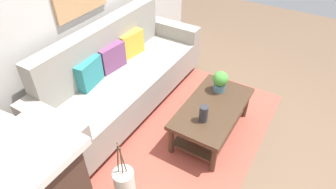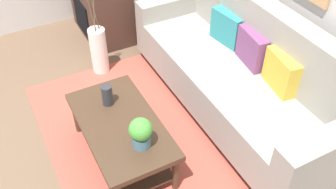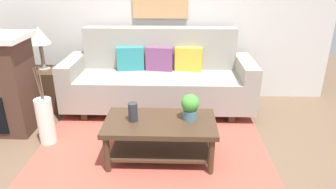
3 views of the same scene
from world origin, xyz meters
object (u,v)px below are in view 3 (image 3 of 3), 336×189
Objects in this scene: throw_pillow_teal at (130,59)px; potted_plant_tabletop at (190,106)px; floor_vase at (46,122)px; tabletop_vase at (133,112)px; couch at (159,79)px; table_lamp at (39,37)px; throw_pillow_mustard at (188,59)px; throw_pillow_plum at (159,59)px; side_table at (48,89)px; coffee_table at (160,131)px.

throw_pillow_teal is 1.50m from potted_plant_tabletop.
throw_pillow_teal is at bearing 53.72° from floor_vase.
potted_plant_tabletop is at bearing 5.84° from tabletop_vase.
table_lamp is at bearing -178.99° from couch.
potted_plant_tabletop is 0.49× the size of floor_vase.
table_lamp reaches higher than throw_pillow_mustard.
table_lamp is at bearing 110.66° from floor_vase.
throw_pillow_plum is 1.58m from table_lamp.
side_table is at bearing -174.39° from throw_pillow_plum.
table_lamp reaches higher than side_table.
tabletop_vase is (-0.18, -1.34, -0.16)m from throw_pillow_plum.
tabletop_vase is 1.82m from side_table.
throw_pillow_teal is (-0.39, 0.12, 0.25)m from couch.
couch reaches higher than coffee_table.
throw_pillow_teal is 0.33× the size of coffee_table.
table_lamp is 1.23m from floor_vase.
table_lamp reaches higher than throw_pillow_plum.
table_lamp is (-1.54, -0.15, 0.31)m from throw_pillow_plum.
table_lamp reaches higher than couch.
side_table is at bearing 143.78° from coffee_table.
tabletop_vase is at bearing -41.20° from side_table.
side_table is at bearing 149.43° from potted_plant_tabletop.
floor_vase is at bearing -126.28° from throw_pillow_teal.
table_lamp is at bearing 149.43° from potted_plant_tabletop.
throw_pillow_plum is 0.68× the size of floor_vase.
potted_plant_tabletop reaches higher than tabletop_vase.
coffee_table is at bearing 0.28° from tabletop_vase.
couch is 4.42× the size of side_table.
throw_pillow_teal is 0.79m from throw_pillow_mustard.
table_lamp is (-1.36, 1.19, 0.47)m from tabletop_vase.
table_lamp is (-1.54, -0.03, 0.56)m from couch.
throw_pillow_plum is at bearing 93.56° from coffee_table.
throw_pillow_teal is at bearing 162.54° from couch.
throw_pillow_plum is at bearing 0.00° from throw_pillow_teal.
potted_plant_tabletop is 2.27m from table_lamp.
throw_pillow_mustard is 0.63× the size of table_lamp.
couch is 2.25× the size of coffee_table.
potted_plant_tabletop is 0.46× the size of table_lamp.
throw_pillow_mustard is 0.68× the size of floor_vase.
potted_plant_tabletop is (0.29, 0.06, 0.26)m from coffee_table.
potted_plant_tabletop is at bearing -30.57° from side_table.
tabletop_vase reaches higher than coffee_table.
potted_plant_tabletop is (0.77, -1.28, -0.11)m from throw_pillow_teal.
throw_pillow_mustard is at bearing 89.27° from potted_plant_tabletop.
potted_plant_tabletop is at bearing 10.73° from coffee_table.
throw_pillow_teal reaches higher than coffee_table.
throw_pillow_plum is at bearing 82.34° from tabletop_vase.
couch reaches higher than potted_plant_tabletop.
throw_pillow_plum is 0.64× the size of side_table.
throw_pillow_plum is at bearing 5.61° from side_table.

